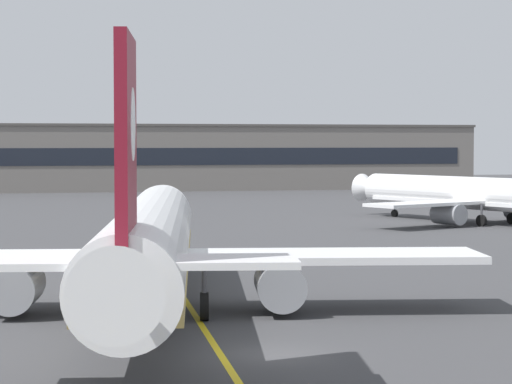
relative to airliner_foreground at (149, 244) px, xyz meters
The scene contains 6 objects.
ground_plane 11.56m from the airliner_foreground, 71.87° to the right, with size 400.00×400.00×0.00m, color #3D3D3F.
taxiway_centreline 20.08m from the airliner_foreground, 79.99° to the left, with size 0.30×180.00×0.01m, color yellow.
airliner_foreground is the anchor object (origin of this frame).
airliner_background 61.12m from the airliner_foreground, 49.99° to the left, with size 26.91×33.78×10.03m.
safety_cone_by_nose_gear 17.09m from the airliner_foreground, 90.20° to the left, with size 0.44×0.44×0.55m.
terminal_building 126.94m from the airliner_foreground, 91.95° to the left, with size 153.46×12.40×11.02m.
Camera 1 is at (-9.83, -39.22, 8.22)m, focal length 74.41 mm.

